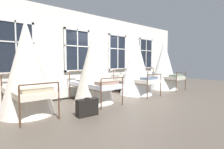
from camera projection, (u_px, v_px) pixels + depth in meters
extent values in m
plane|color=brown|center=(119.00, 98.00, 6.75)|extent=(19.96, 19.96, 0.00)
cube|color=silver|center=(98.00, 55.00, 7.61)|extent=(10.98, 0.10, 3.30)
cube|color=black|center=(16.00, 48.00, 5.38)|extent=(1.10, 0.02, 1.63)
cube|color=silver|center=(17.00, 73.00, 5.44)|extent=(1.10, 0.06, 0.07)
cube|color=silver|center=(15.00, 21.00, 5.32)|extent=(1.10, 0.06, 0.07)
cube|color=silver|center=(33.00, 48.00, 5.72)|extent=(0.07, 0.06, 1.63)
cube|color=silver|center=(16.00, 48.00, 5.38)|extent=(0.04, 0.06, 1.63)
cube|color=silver|center=(16.00, 42.00, 5.37)|extent=(1.10, 0.06, 0.04)
cube|color=black|center=(77.00, 50.00, 6.80)|extent=(1.10, 0.02, 1.63)
cube|color=silver|center=(78.00, 71.00, 6.86)|extent=(1.10, 0.06, 0.07)
cube|color=silver|center=(77.00, 30.00, 6.75)|extent=(1.10, 0.06, 0.07)
cube|color=silver|center=(65.00, 50.00, 6.46)|extent=(0.07, 0.06, 1.63)
cube|color=silver|center=(88.00, 51.00, 7.15)|extent=(0.07, 0.06, 1.63)
cube|color=silver|center=(77.00, 50.00, 6.80)|extent=(0.04, 0.06, 1.63)
cube|color=silver|center=(77.00, 46.00, 6.79)|extent=(1.10, 0.06, 0.04)
cube|color=black|center=(118.00, 52.00, 8.23)|extent=(1.10, 0.02, 1.63)
cube|color=silver|center=(117.00, 69.00, 8.28)|extent=(1.10, 0.06, 0.07)
cube|color=silver|center=(118.00, 35.00, 8.17)|extent=(1.10, 0.06, 0.07)
cube|color=silver|center=(109.00, 52.00, 7.88)|extent=(0.07, 0.06, 1.63)
cube|color=silver|center=(125.00, 53.00, 8.57)|extent=(0.07, 0.06, 1.63)
cube|color=silver|center=(118.00, 52.00, 8.23)|extent=(0.04, 0.06, 1.63)
cube|color=silver|center=(118.00, 49.00, 8.22)|extent=(1.10, 0.06, 0.04)
cube|color=black|center=(146.00, 54.00, 9.65)|extent=(1.10, 0.02, 1.63)
cube|color=silver|center=(146.00, 68.00, 9.71)|extent=(1.10, 0.06, 0.07)
cube|color=silver|center=(146.00, 39.00, 9.59)|extent=(1.10, 0.06, 0.07)
cube|color=silver|center=(140.00, 53.00, 9.31)|extent=(0.07, 0.06, 1.63)
cube|color=silver|center=(151.00, 54.00, 9.99)|extent=(0.07, 0.06, 1.63)
cube|color=silver|center=(146.00, 54.00, 9.65)|extent=(0.04, 0.06, 1.63)
cube|color=silver|center=(146.00, 51.00, 9.64)|extent=(1.10, 0.06, 0.04)
cube|color=silver|center=(100.00, 88.00, 7.61)|extent=(7.00, 0.10, 0.36)
cylinder|color=#4C3323|center=(2.00, 92.00, 5.07)|extent=(0.04, 0.04, 1.02)
cylinder|color=#4C3323|center=(33.00, 89.00, 5.64)|extent=(0.04, 0.04, 1.02)
cylinder|color=#4C3323|center=(20.00, 107.00, 3.68)|extent=(0.04, 0.04, 0.89)
cylinder|color=#4C3323|center=(59.00, 101.00, 4.25)|extent=(0.04, 0.04, 0.89)
cylinder|color=#4C3323|center=(9.00, 96.00, 4.37)|extent=(0.05, 1.87, 0.03)
cylinder|color=#4C3323|center=(44.00, 92.00, 4.94)|extent=(0.05, 1.87, 0.03)
cylinder|color=#4C3323|center=(18.00, 74.00, 5.32)|extent=(0.86, 0.04, 0.03)
cylinder|color=#4C3323|center=(40.00, 84.00, 3.93)|extent=(0.86, 0.04, 0.03)
cube|color=beige|center=(28.00, 92.00, 4.65)|extent=(0.90, 1.90, 0.15)
ellipsoid|color=#B7B2A3|center=(20.00, 84.00, 5.16)|extent=(0.66, 0.41, 0.14)
cube|color=tan|center=(36.00, 90.00, 4.14)|extent=(0.71, 0.37, 0.10)
cone|color=silver|center=(27.00, 67.00, 4.61)|extent=(1.38, 1.38, 2.49)
cylinder|color=#4C3323|center=(70.00, 86.00, 6.47)|extent=(0.04, 0.04, 1.02)
cylinder|color=#4C3323|center=(89.00, 84.00, 7.04)|extent=(0.04, 0.04, 1.02)
cylinder|color=#4C3323|center=(101.00, 94.00, 5.08)|extent=(0.04, 0.04, 0.89)
cylinder|color=#4C3323|center=(122.00, 91.00, 5.65)|extent=(0.04, 0.04, 0.89)
cylinder|color=#4C3323|center=(83.00, 88.00, 5.77)|extent=(0.05, 1.87, 0.03)
cylinder|color=#4C3323|center=(104.00, 86.00, 6.34)|extent=(0.05, 1.87, 0.03)
cylinder|color=#4C3323|center=(80.00, 71.00, 6.72)|extent=(0.86, 0.04, 0.03)
cylinder|color=#4C3323|center=(112.00, 78.00, 5.33)|extent=(0.86, 0.04, 0.03)
cube|color=silver|center=(94.00, 85.00, 6.05)|extent=(0.90, 1.90, 0.15)
ellipsoid|color=#B7B2A3|center=(83.00, 79.00, 6.56)|extent=(0.66, 0.41, 0.14)
cube|color=gray|center=(107.00, 83.00, 5.54)|extent=(0.71, 0.37, 0.10)
cone|color=silver|center=(94.00, 65.00, 6.00)|extent=(1.38, 1.38, 2.55)
cylinder|color=#4C3323|center=(114.00, 81.00, 7.94)|extent=(0.04, 0.04, 1.02)
cylinder|color=#4C3323|center=(127.00, 80.00, 8.50)|extent=(0.04, 0.04, 1.02)
cylinder|color=#4C3323|center=(147.00, 87.00, 6.53)|extent=(0.04, 0.04, 0.89)
cylinder|color=#4C3323|center=(161.00, 85.00, 7.10)|extent=(0.04, 0.04, 0.89)
cylinder|color=#4C3323|center=(129.00, 83.00, 7.23)|extent=(0.06, 1.87, 0.03)
cylinder|color=#4C3323|center=(142.00, 81.00, 7.79)|extent=(0.06, 1.87, 0.03)
cylinder|color=#4C3323|center=(121.00, 69.00, 8.18)|extent=(0.86, 0.05, 0.03)
cylinder|color=#4C3323|center=(155.00, 74.00, 6.78)|extent=(0.86, 0.05, 0.03)
cube|color=silver|center=(136.00, 80.00, 7.51)|extent=(0.91, 1.90, 0.15)
ellipsoid|color=#B7B2A3|center=(124.00, 76.00, 8.02)|extent=(0.67, 0.41, 0.14)
cube|color=slate|center=(149.00, 78.00, 6.99)|extent=(0.71, 0.37, 0.10)
cone|color=white|center=(136.00, 65.00, 7.46)|extent=(1.38, 1.38, 2.49)
cylinder|color=#4C3323|center=(143.00, 78.00, 9.38)|extent=(0.04, 0.04, 1.02)
cylinder|color=#4C3323|center=(153.00, 77.00, 9.95)|extent=(0.04, 0.04, 1.02)
cylinder|color=#4C3323|center=(176.00, 82.00, 7.98)|extent=(0.04, 0.04, 0.89)
cylinder|color=#4C3323|center=(185.00, 81.00, 8.55)|extent=(0.04, 0.04, 0.89)
cylinder|color=#4C3323|center=(159.00, 79.00, 8.68)|extent=(0.05, 1.87, 0.03)
cylinder|color=#4C3323|center=(168.00, 78.00, 9.25)|extent=(0.05, 1.87, 0.03)
cylinder|color=#4C3323|center=(149.00, 68.00, 9.62)|extent=(0.86, 0.04, 0.03)
cylinder|color=#4C3323|center=(181.00, 72.00, 8.24)|extent=(0.86, 0.04, 0.03)
cube|color=#B7B2A3|center=(164.00, 77.00, 8.96)|extent=(0.90, 1.90, 0.15)
ellipsoid|color=silver|center=(152.00, 74.00, 9.47)|extent=(0.66, 0.41, 0.14)
cube|color=slate|center=(176.00, 75.00, 8.44)|extent=(0.71, 0.37, 0.10)
cone|color=white|center=(164.00, 65.00, 8.91)|extent=(1.38, 1.38, 2.41)
cube|color=black|center=(87.00, 107.00, 4.52)|extent=(0.58, 0.25, 0.44)
cube|color=tan|center=(85.00, 107.00, 4.60)|extent=(0.50, 0.06, 0.03)
torus|color=black|center=(87.00, 98.00, 4.50)|extent=(0.16, 0.16, 0.02)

